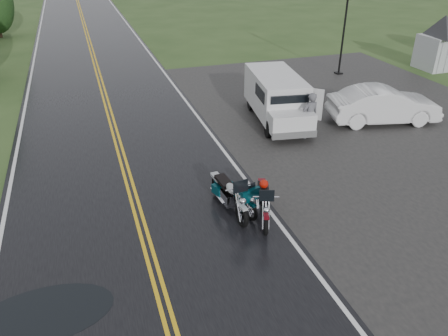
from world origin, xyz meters
name	(u,v)px	position (x,y,z in m)	size (l,w,h in m)	color
ground	(148,250)	(0.00, 0.00, 0.00)	(120.00, 120.00, 0.00)	#2D471E
road	(111,117)	(0.00, 10.00, 0.02)	(8.00, 100.00, 0.04)	black
parking_pad	(381,128)	(11.00, 5.00, 0.01)	(14.00, 24.00, 0.03)	black
visitor_center	(443,29)	(20.00, 12.00, 2.40)	(16.00, 10.00, 4.80)	#A8AAAD
motorcycle_red	(266,216)	(3.22, -0.37, 0.67)	(0.82, 2.26, 1.33)	#610B13
motorcycle_teal	(251,205)	(3.07, 0.38, 0.58)	(0.72, 1.97, 1.16)	#053038
motorcycle_silver	(242,207)	(2.71, 0.17, 0.71)	(0.88, 2.41, 1.43)	#B8BCC0
van_white	(270,114)	(5.98, 5.69, 1.04)	(1.98, 5.29, 2.08)	silver
person_at_van	(310,116)	(7.49, 5.12, 0.96)	(0.70, 0.46, 1.91)	#525258
sedan_white	(383,106)	(11.40, 5.61, 0.79)	(1.66, 4.77, 1.57)	silver
lamp_post_far_right	(343,34)	(13.68, 12.83, 2.35)	(0.40, 0.40, 4.71)	black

